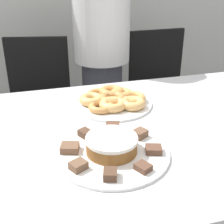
{
  "coord_description": "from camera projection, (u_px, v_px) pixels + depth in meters",
  "views": [
    {
      "loc": [
        -0.26,
        -0.99,
        1.31
      ],
      "look_at": [
        0.02,
        0.05,
        0.78
      ],
      "focal_mm": 50.0,
      "sensor_mm": 36.0,
      "label": 1
    }
  ],
  "objects": [
    {
      "name": "donut_4",
      "position": [
        133.0,
        103.0,
        1.35
      ],
      "size": [
        0.11,
        0.11,
        0.04
      ],
      "color": "#E5AD66",
      "rests_on": "plate_donuts"
    },
    {
      "name": "office_chair_left",
      "position": [
        39.0,
        115.0,
        2.0
      ],
      "size": [
        0.52,
        0.52,
        0.88
      ],
      "rotation": [
        0.0,
        0.0,
        -0.21
      ],
      "color": "black",
      "rests_on": "ground_plane"
    },
    {
      "name": "person_standing",
      "position": [
        102.0,
        52.0,
        1.93
      ],
      "size": [
        0.34,
        0.34,
        1.52
      ],
      "color": "#383842",
      "rests_on": "ground_plane"
    },
    {
      "name": "donut_6",
      "position": [
        121.0,
        93.0,
        1.46
      ],
      "size": [
        0.1,
        0.1,
        0.03
      ],
      "color": "tan",
      "rests_on": "plate_donuts"
    },
    {
      "name": "lamington_6",
      "position": [
        85.0,
        133.0,
        1.13
      ],
      "size": [
        0.05,
        0.06,
        0.02
      ],
      "rotation": [
        0.0,
        0.0,
        8.34
      ],
      "color": "#513828",
      "rests_on": "plate_cake"
    },
    {
      "name": "donut_2",
      "position": [
        101.0,
        107.0,
        1.33
      ],
      "size": [
        0.11,
        0.11,
        0.03
      ],
      "color": "#D18E4C",
      "rests_on": "plate_donuts"
    },
    {
      "name": "donut_3",
      "position": [
        113.0,
        105.0,
        1.34
      ],
      "size": [
        0.12,
        0.12,
        0.04
      ],
      "color": "#E5AD66",
      "rests_on": "plate_donuts"
    },
    {
      "name": "lamington_4",
      "position": [
        140.0,
        134.0,
        1.12
      ],
      "size": [
        0.06,
        0.06,
        0.03
      ],
      "rotation": [
        0.0,
        0.0,
        6.77
      ],
      "color": "brown",
      "rests_on": "plate_cake"
    },
    {
      "name": "donut_8",
      "position": [
        98.0,
        94.0,
        1.45
      ],
      "size": [
        0.1,
        0.1,
        0.03
      ],
      "color": "#D18E4C",
      "rests_on": "plate_donuts"
    },
    {
      "name": "lamington_7",
      "position": [
        70.0,
        148.0,
        1.04
      ],
      "size": [
        0.07,
        0.07,
        0.02
      ],
      "rotation": [
        0.0,
        0.0,
        9.13
      ],
      "color": "brown",
      "rests_on": "plate_cake"
    },
    {
      "name": "donut_0",
      "position": [
        112.0,
        99.0,
        1.39
      ],
      "size": [
        0.12,
        0.12,
        0.04
      ],
      "color": "#C68447",
      "rests_on": "plate_donuts"
    },
    {
      "name": "lamington_2",
      "position": [
        143.0,
        167.0,
        0.95
      ],
      "size": [
        0.06,
        0.06,
        0.02
      ],
      "rotation": [
        0.0,
        0.0,
        5.2
      ],
      "color": "brown",
      "rests_on": "plate_cake"
    },
    {
      "name": "donut_1",
      "position": [
        91.0,
        99.0,
        1.39
      ],
      "size": [
        0.11,
        0.11,
        0.04
      ],
      "color": "#E5AD66",
      "rests_on": "plate_donuts"
    },
    {
      "name": "donut_5",
      "position": [
        132.0,
        98.0,
        1.41
      ],
      "size": [
        0.12,
        0.12,
        0.03
      ],
      "color": "tan",
      "rests_on": "plate_donuts"
    },
    {
      "name": "plate_cake",
      "position": [
        112.0,
        153.0,
        1.05
      ],
      "size": [
        0.39,
        0.39,
        0.01
      ],
      "color": "white",
      "rests_on": "table"
    },
    {
      "name": "plate_donuts",
      "position": [
        112.0,
        104.0,
        1.4
      ],
      "size": [
        0.35,
        0.35,
        0.01
      ],
      "color": "white",
      "rests_on": "table"
    },
    {
      "name": "lamington_5",
      "position": [
        113.0,
        128.0,
        1.16
      ],
      "size": [
        0.07,
        0.07,
        0.03
      ],
      "rotation": [
        0.0,
        0.0,
        7.56
      ],
      "color": "brown",
      "rests_on": "plate_cake"
    },
    {
      "name": "donut_7",
      "position": [
        111.0,
        92.0,
        1.46
      ],
      "size": [
        0.12,
        0.12,
        0.04
      ],
      "color": "#D18E4C",
      "rests_on": "plate_donuts"
    },
    {
      "name": "office_chair_right",
      "position": [
        162.0,
        100.0,
        2.2
      ],
      "size": [
        0.45,
        0.45,
        0.88
      ],
      "rotation": [
        0.0,
        0.0,
        0.02
      ],
      "color": "black",
      "rests_on": "ground_plane"
    },
    {
      "name": "lamington_3",
      "position": [
        154.0,
        149.0,
        1.04
      ],
      "size": [
        0.06,
        0.06,
        0.02
      ],
      "rotation": [
        0.0,
        0.0,
        5.99
      ],
      "color": "brown",
      "rests_on": "plate_cake"
    },
    {
      "name": "lamington_0",
      "position": [
        78.0,
        165.0,
        0.95
      ],
      "size": [
        0.06,
        0.06,
        0.02
      ],
      "rotation": [
        0.0,
        0.0,
        3.63
      ],
      "color": "brown",
      "rests_on": "plate_cake"
    },
    {
      "name": "frosted_cake",
      "position": [
        112.0,
        144.0,
        1.03
      ],
      "size": [
        0.17,
        0.17,
        0.06
      ],
      "color": "brown",
      "rests_on": "plate_cake"
    },
    {
      "name": "table",
      "position": [
        110.0,
        149.0,
        1.21
      ],
      "size": [
        1.7,
        1.01,
        0.72
      ],
      "color": "silver",
      "rests_on": "ground_plane"
    },
    {
      "name": "lamington_1",
      "position": [
        110.0,
        174.0,
        0.91
      ],
      "size": [
        0.05,
        0.06,
        0.03
      ],
      "rotation": [
        0.0,
        0.0,
        4.41
      ],
      "color": "#513828",
      "rests_on": "plate_cake"
    }
  ]
}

